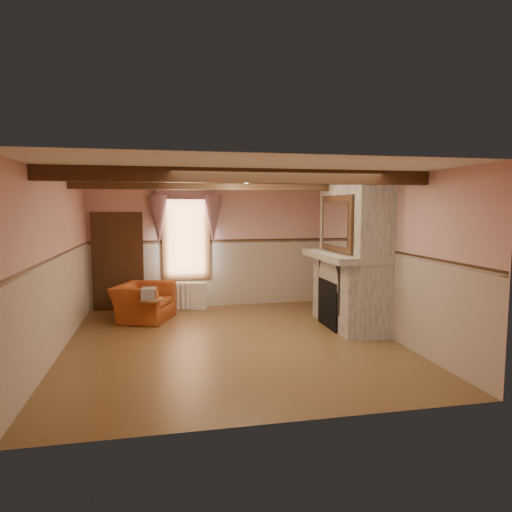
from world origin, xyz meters
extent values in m
cube|color=brown|center=(0.00, 0.00, 0.00)|extent=(5.50, 6.00, 0.01)
cube|color=silver|center=(0.00, 0.00, 2.80)|extent=(5.50, 6.00, 0.01)
cube|color=#D9A096|center=(0.00, 3.00, 1.40)|extent=(5.50, 0.02, 2.80)
cube|color=#D9A096|center=(0.00, -3.00, 1.40)|extent=(5.50, 0.02, 2.80)
cube|color=#D9A096|center=(-2.75, 0.00, 1.40)|extent=(0.02, 6.00, 2.80)
cube|color=#D9A096|center=(2.75, 0.00, 1.40)|extent=(0.02, 6.00, 2.80)
cube|color=black|center=(2.00, 0.60, 0.45)|extent=(0.20, 0.95, 0.90)
imported|color=#994219|center=(-1.53, 1.87, 0.37)|extent=(1.33, 1.41, 0.73)
cylinder|color=brown|center=(-1.37, 1.29, 0.28)|extent=(0.59, 0.59, 0.55)
cube|color=#B7AD8C|center=(-1.40, 1.32, 0.65)|extent=(0.29, 0.34, 0.20)
cube|color=white|center=(-0.52, 2.70, 0.30)|extent=(0.72, 0.38, 0.60)
imported|color=brown|center=(2.24, 0.70, 1.46)|extent=(0.33, 0.33, 0.08)
cube|color=black|center=(2.24, 1.40, 1.52)|extent=(0.14, 0.24, 0.20)
cylinder|color=#B87733|center=(2.24, 0.93, 1.56)|extent=(0.11, 0.11, 0.28)
cylinder|color=maroon|center=(2.24, 0.06, 1.50)|extent=(0.06, 0.06, 0.16)
cylinder|color=gold|center=(2.24, 0.22, 1.48)|extent=(0.06, 0.06, 0.12)
cube|color=gray|center=(2.42, 0.60, 1.40)|extent=(0.85, 2.00, 2.80)
cube|color=gray|center=(2.24, 0.60, 1.36)|extent=(1.05, 2.05, 0.12)
cube|color=silver|center=(2.06, 0.60, 1.97)|extent=(0.06, 1.44, 1.04)
cube|color=black|center=(-2.10, 2.94, 1.05)|extent=(1.10, 0.10, 2.10)
cube|color=white|center=(-0.60, 2.97, 1.65)|extent=(1.06, 0.08, 2.02)
cube|color=gray|center=(-0.60, 2.88, 2.25)|extent=(1.30, 0.14, 1.40)
cube|color=black|center=(0.00, -1.20, 2.70)|extent=(5.50, 0.18, 0.20)
cube|color=black|center=(0.00, 1.20, 2.70)|extent=(5.50, 0.18, 0.20)
camera|label=1|loc=(-1.14, -7.45, 2.26)|focal=32.00mm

